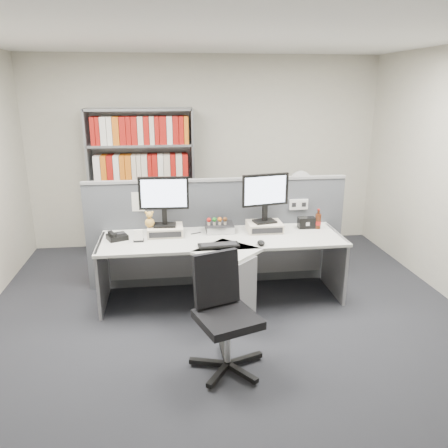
{
  "coord_description": "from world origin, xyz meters",
  "views": [
    {
      "loc": [
        -0.55,
        -3.65,
        2.26
      ],
      "look_at": [
        0.0,
        0.65,
        0.92
      ],
      "focal_mm": 35.61,
      "sensor_mm": 36.0,
      "label": 1
    }
  ],
  "objects": [
    {
      "name": "desktop_pc",
      "position": [
        -0.0,
        1.03,
        0.76
      ],
      "size": [
        0.3,
        0.27,
        0.08
      ],
      "color": "black",
      "rests_on": "desk"
    },
    {
      "name": "monitor_riser_right",
      "position": [
        0.5,
        0.98,
        0.77
      ],
      "size": [
        0.38,
        0.31,
        0.1
      ],
      "color": "beige",
      "rests_on": "desk"
    },
    {
      "name": "desk_fan",
      "position": [
        1.2,
        1.99,
        1.01
      ],
      "size": [
        0.3,
        0.18,
        0.5
      ],
      "color": "white",
      "rests_on": "filing_cabinet"
    },
    {
      "name": "monitor_riser_left",
      "position": [
        -0.6,
        0.98,
        0.77
      ],
      "size": [
        0.38,
        0.31,
        0.1
      ],
      "color": "beige",
      "rests_on": "desk"
    },
    {
      "name": "monitor_left",
      "position": [
        -0.6,
        0.98,
        1.14
      ],
      "size": [
        0.53,
        0.18,
        0.54
      ],
      "color": "black",
      "rests_on": "monitor_riser_left"
    },
    {
      "name": "speaker",
      "position": [
        0.99,
        1.02,
        0.78
      ],
      "size": [
        0.19,
        0.1,
        0.13
      ],
      "primitive_type": "cube",
      "color": "black",
      "rests_on": "desk"
    },
    {
      "name": "shelving_unit",
      "position": [
        -0.9,
        2.44,
        0.98
      ],
      "size": [
        1.41,
        0.4,
        2.0
      ],
      "color": "gray",
      "rests_on": "ground"
    },
    {
      "name": "monitor_right",
      "position": [
        0.5,
        0.98,
        1.15
      ],
      "size": [
        0.53,
        0.22,
        0.55
      ],
      "color": "black",
      "rests_on": "monitor_riser_right"
    },
    {
      "name": "partition",
      "position": [
        0.0,
        1.25,
        0.65
      ],
      "size": [
        3.0,
        0.08,
        1.27
      ],
      "color": "#4F525A",
      "rests_on": "ground"
    },
    {
      "name": "room_shell",
      "position": [
        0.0,
        0.0,
        1.79
      ],
      "size": [
        5.04,
        5.54,
        2.72
      ],
      "color": "beige",
      "rests_on": "ground"
    },
    {
      "name": "ground",
      "position": [
        0.0,
        0.0,
        0.0
      ],
      "size": [
        5.5,
        5.5,
        0.0
      ],
      "primitive_type": "plane",
      "color": "#2A2B31",
      "rests_on": "ground"
    },
    {
      "name": "plush_toy",
      "position": [
        -0.76,
        0.96,
        0.9
      ],
      "size": [
        0.1,
        0.1,
        0.18
      ],
      "color": "gold",
      "rests_on": "monitor_riser_left"
    },
    {
      "name": "keyboard",
      "position": [
        -0.07,
        0.53,
        0.73
      ],
      "size": [
        0.42,
        0.18,
        0.03
      ],
      "color": "black",
      "rests_on": "desk"
    },
    {
      "name": "desk_calendar",
      "position": [
        -0.88,
        0.79,
        0.77
      ],
      "size": [
        0.1,
        0.08,
        0.13
      ],
      "color": "black",
      "rests_on": "desk"
    },
    {
      "name": "filing_cabinet",
      "position": [
        1.2,
        1.99,
        0.35
      ],
      "size": [
        0.45,
        0.61,
        0.7
      ],
      "color": "gray",
      "rests_on": "ground"
    },
    {
      "name": "mouse",
      "position": [
        0.36,
        0.52,
        0.74
      ],
      "size": [
        0.08,
        0.12,
        0.05
      ],
      "primitive_type": "ellipsoid",
      "color": "black",
      "rests_on": "desk"
    },
    {
      "name": "cola_bottle",
      "position": [
        1.12,
        0.99,
        0.81
      ],
      "size": [
        0.07,
        0.07,
        0.23
      ],
      "color": "#3F190A",
      "rests_on": "desk"
    },
    {
      "name": "figurines",
      "position": [
        -0.03,
        1.01,
        0.85
      ],
      "size": [
        0.23,
        0.05,
        0.09
      ],
      "color": "beige",
      "rests_on": "desktop_pc"
    },
    {
      "name": "desk",
      "position": [
        0.0,
        0.6,
        0.46
      ],
      "size": [
        2.6,
        1.2,
        0.72
      ],
      "color": "silver",
      "rests_on": "ground"
    },
    {
      "name": "desk_phone",
      "position": [
        -1.11,
        0.89,
        0.75
      ],
      "size": [
        0.25,
        0.24,
        0.08
      ],
      "color": "black",
      "rests_on": "desk"
    },
    {
      "name": "office_chair",
      "position": [
        -0.14,
        -0.41,
        0.51
      ],
      "size": [
        0.64,
        0.62,
        0.96
      ],
      "color": "silver",
      "rests_on": "ground"
    }
  ]
}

